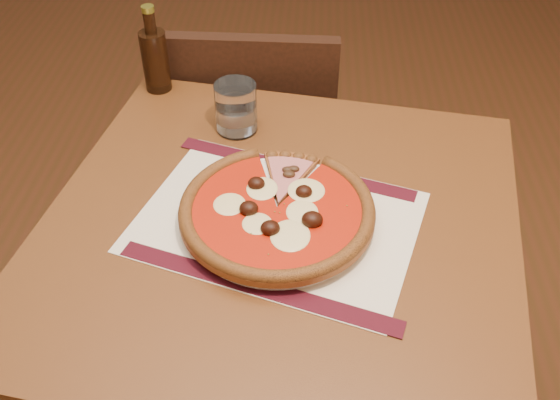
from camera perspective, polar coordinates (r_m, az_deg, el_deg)
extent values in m
cube|color=#542B18|center=(2.52, -20.57, 2.24)|extent=(5.00, 6.00, 0.02)
cube|color=brown|center=(1.08, -0.06, -2.70)|extent=(0.92, 0.92, 0.04)
cylinder|color=brown|center=(1.66, -9.30, -1.86)|extent=(0.05, 0.05, 0.71)
cylinder|color=brown|center=(1.59, 15.28, -5.56)|extent=(0.05, 0.05, 0.71)
cube|color=black|center=(1.79, -1.75, 4.79)|extent=(0.40, 0.40, 0.04)
cylinder|color=black|center=(2.05, 3.55, 2.68)|extent=(0.03, 0.03, 0.39)
cylinder|color=black|center=(2.08, -5.92, 3.06)|extent=(0.03, 0.03, 0.39)
cylinder|color=black|center=(1.80, 3.34, -4.16)|extent=(0.03, 0.03, 0.39)
cylinder|color=black|center=(1.83, -7.44, -3.63)|extent=(0.03, 0.03, 0.39)
cube|color=black|center=(1.51, -2.53, 7.60)|extent=(0.40, 0.04, 0.42)
cube|color=silver|center=(1.06, -0.27, -2.00)|extent=(0.54, 0.45, 0.00)
cylinder|color=white|center=(1.05, -0.28, -1.60)|extent=(0.31, 0.31, 0.02)
cylinder|color=brown|center=(1.04, -0.28, -1.00)|extent=(0.33, 0.33, 0.01)
torus|color=brown|center=(1.04, -0.28, -0.76)|extent=(0.33, 0.33, 0.02)
cylinder|color=#B01D08|center=(1.04, -0.28, -0.72)|extent=(0.28, 0.28, 0.00)
ellipsoid|color=beige|center=(1.07, -1.55, 1.05)|extent=(0.05, 0.05, 0.01)
ellipsoid|color=beige|center=(1.04, -4.66, -0.27)|extent=(0.05, 0.05, 0.01)
ellipsoid|color=beige|center=(1.01, -2.07, -2.03)|extent=(0.05, 0.05, 0.01)
ellipsoid|color=beige|center=(0.98, 1.13, -3.53)|extent=(0.05, 0.05, 0.01)
ellipsoid|color=beige|center=(1.02, 2.41, -1.05)|extent=(0.05, 0.05, 0.01)
ellipsoid|color=beige|center=(1.07, 2.98, 1.33)|extent=(0.05, 0.05, 0.01)
ellipsoid|color=black|center=(1.06, -2.06, 1.84)|extent=(0.03, 0.03, 0.02)
ellipsoid|color=black|center=(1.02, -5.27, -0.63)|extent=(0.03, 0.03, 0.02)
ellipsoid|color=black|center=(0.98, -0.94, -2.24)|extent=(0.03, 0.03, 0.02)
ellipsoid|color=black|center=(0.99, 4.10, -1.82)|extent=(0.03, 0.03, 0.02)
ellipsoid|color=black|center=(1.05, 2.39, 1.30)|extent=(0.03, 0.03, 0.02)
ellipsoid|color=#392214|center=(1.08, 0.79, 1.62)|extent=(0.02, 0.01, 0.01)
ellipsoid|color=#392214|center=(1.11, 0.71, 3.00)|extent=(0.02, 0.01, 0.01)
ellipsoid|color=#392214|center=(1.08, -0.13, 1.73)|extent=(0.02, 0.01, 0.01)
cylinder|color=white|center=(1.25, -4.05, 8.43)|extent=(0.10, 0.10, 0.10)
cylinder|color=black|center=(1.39, -11.32, 12.33)|extent=(0.06, 0.06, 0.13)
cylinder|color=black|center=(1.36, -11.80, 15.45)|extent=(0.02, 0.02, 0.06)
cylinder|color=olive|center=(1.34, -12.01, 16.73)|extent=(0.03, 0.03, 0.01)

